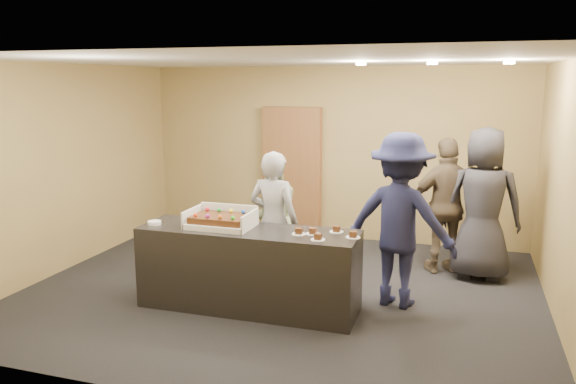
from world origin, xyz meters
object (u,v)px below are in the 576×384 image
(cake_box, at_px, (222,222))
(sheet_cake, at_px, (221,218))
(serving_counter, at_px, (249,269))
(person_sage_man, at_px, (271,217))
(plate_stack, at_px, (154,223))
(person_server_grey, at_px, (274,222))
(person_navy_man, at_px, (400,220))
(storage_cabinet, at_px, (292,172))
(person_brown_extra, at_px, (447,206))
(person_dark_suit, at_px, (483,204))

(cake_box, relative_size, sheet_cake, 1.17)
(serving_counter, relative_size, person_sage_man, 1.49)
(serving_counter, distance_m, cake_box, 0.59)
(plate_stack, xyz_separation_m, person_server_grey, (1.15, 0.75, -0.08))
(plate_stack, distance_m, person_navy_man, 2.73)
(person_navy_man, bearing_deg, cake_box, 28.71)
(sheet_cake, height_order, person_navy_man, person_navy_man)
(serving_counter, xyz_separation_m, storage_cabinet, (-0.45, 3.03, 0.59))
(person_sage_man, height_order, person_brown_extra, person_brown_extra)
(person_server_grey, bearing_deg, person_brown_extra, -140.42)
(serving_counter, xyz_separation_m, cake_box, (-0.32, 0.03, 0.50))
(person_server_grey, xyz_separation_m, person_dark_suit, (2.36, 1.17, 0.13))
(storage_cabinet, bearing_deg, serving_counter, -81.61)
(person_navy_man, relative_size, person_brown_extra, 1.09)
(person_sage_man, bearing_deg, person_navy_man, 130.91)
(person_server_grey, distance_m, person_dark_suit, 2.64)
(serving_counter, distance_m, person_dark_suit, 3.07)
(sheet_cake, relative_size, person_brown_extra, 0.34)
(storage_cabinet, height_order, person_server_grey, storage_cabinet)
(sheet_cake, bearing_deg, person_brown_extra, 39.48)
(person_dark_suit, bearing_deg, person_server_grey, 27.28)
(storage_cabinet, xyz_separation_m, person_server_grey, (0.52, -2.40, -0.20))
(person_server_grey, bearing_deg, person_sage_man, -59.87)
(storage_cabinet, bearing_deg, cake_box, -87.63)
(person_dark_suit, bearing_deg, person_sage_man, 18.80)
(storage_cabinet, bearing_deg, person_navy_man, -50.23)
(cake_box, height_order, sheet_cake, cake_box)
(cake_box, bearing_deg, storage_cabinet, 92.37)
(cake_box, distance_m, person_brown_extra, 2.99)
(person_server_grey, bearing_deg, person_dark_suit, -147.83)
(serving_counter, height_order, cake_box, cake_box)
(person_brown_extra, bearing_deg, serving_counter, 20.33)
(serving_counter, xyz_separation_m, person_navy_man, (1.55, 0.63, 0.52))
(sheet_cake, height_order, person_server_grey, person_server_grey)
(plate_stack, xyz_separation_m, person_brown_extra, (3.08, 2.04, -0.03))
(plate_stack, relative_size, person_brown_extra, 0.08)
(sheet_cake, xyz_separation_m, person_dark_suit, (2.76, 1.80, -0.03))
(storage_cabinet, xyz_separation_m, sheet_cake, (0.12, -3.03, -0.04))
(person_server_grey, bearing_deg, serving_counter, 88.88)
(storage_cabinet, distance_m, person_sage_man, 2.09)
(person_server_grey, bearing_deg, storage_cabinet, -71.91)
(serving_counter, xyz_separation_m, person_sage_man, (-0.08, 0.98, 0.36))
(person_server_grey, bearing_deg, sheet_cake, 63.36)
(person_navy_man, xyz_separation_m, person_dark_suit, (0.89, 1.17, -0.00))
(cake_box, bearing_deg, serving_counter, -4.66)
(person_brown_extra, bearing_deg, person_server_grey, 10.37)
(serving_counter, xyz_separation_m, sheet_cake, (-0.32, -0.00, 0.55))
(serving_counter, relative_size, cake_box, 3.38)
(storage_cabinet, height_order, cake_box, storage_cabinet)
(storage_cabinet, relative_size, sheet_cake, 3.42)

